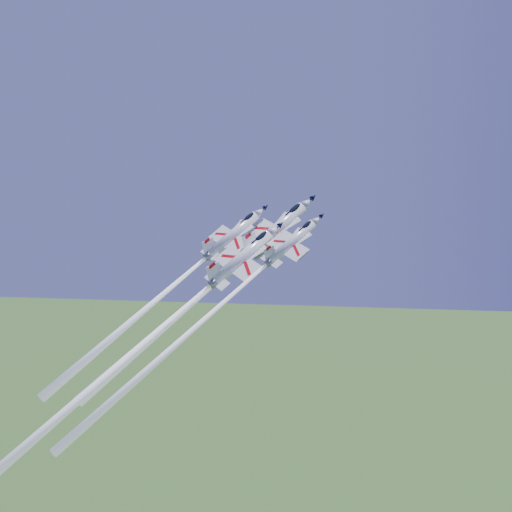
# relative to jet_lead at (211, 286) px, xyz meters

# --- Properties ---
(jet_lead) EXTENTS (32.43, 28.18, 37.44)m
(jet_lead) POSITION_rel_jet_lead_xyz_m (0.00, 0.00, 0.00)
(jet_lead) COLOR white
(jet_left) EXTENTS (30.39, 26.65, 35.47)m
(jet_left) POSITION_rel_jet_lead_xyz_m (-8.06, 0.58, -1.11)
(jet_left) COLOR white
(jet_right) EXTENTS (32.62, 29.36, 39.24)m
(jet_right) POSITION_rel_jet_lead_xyz_m (0.68, -7.97, -3.76)
(jet_right) COLOR white
(jet_slot) EXTENTS (40.68, 36.58, 48.88)m
(jet_slot) POSITION_rel_jet_lead_xyz_m (-11.14, -9.39, -9.48)
(jet_slot) COLOR white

